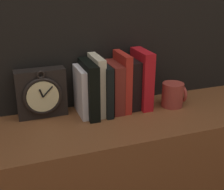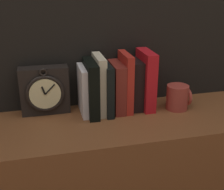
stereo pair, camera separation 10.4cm
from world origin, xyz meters
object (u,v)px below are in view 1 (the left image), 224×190
at_px(book_slot2_cream, 97,85).
at_px(book_slot7_red, 142,79).
at_px(book_slot3_black, 105,88).
at_px(book_slot0_white, 80,92).
at_px(book_slot5_red, 122,82).
at_px(book_slot6_black, 131,83).
at_px(book_slot4_maroon, 114,87).
at_px(book_slot1_black, 89,89).
at_px(clock, 42,93).
at_px(mug, 173,95).

xyz_separation_m(book_slot2_cream, book_slot7_red, (0.18, -0.00, 0.00)).
bearing_deg(book_slot3_black, book_slot2_cream, 167.30).
distance_m(book_slot0_white, book_slot5_red, 0.16).
distance_m(book_slot3_black, book_slot6_black, 0.11).
relative_size(book_slot4_maroon, book_slot6_black, 0.97).
xyz_separation_m(book_slot1_black, book_slot6_black, (0.17, 0.02, -0.01)).
distance_m(book_slot2_cream, book_slot5_red, 0.10).
xyz_separation_m(clock, book_slot2_cream, (0.19, -0.03, 0.02)).
distance_m(book_slot4_maroon, mug, 0.23).
bearing_deg(book_slot5_red, book_slot4_maroon, -178.69).
distance_m(clock, book_slot7_red, 0.37).
bearing_deg(book_slot4_maroon, book_slot3_black, -170.42).
height_order(book_slot0_white, mug, book_slot0_white).
relative_size(clock, book_slot7_red, 0.82).
distance_m(book_slot4_maroon, book_slot6_black, 0.07).
bearing_deg(book_slot2_cream, book_slot0_white, 178.12).
height_order(clock, book_slot4_maroon, same).
bearing_deg(book_slot4_maroon, mug, -11.18).
xyz_separation_m(clock, book_slot0_white, (0.13, -0.03, 0.00)).
bearing_deg(book_slot2_cream, book_slot7_red, -0.16).
height_order(book_slot2_cream, book_slot4_maroon, book_slot2_cream).
height_order(book_slot2_cream, book_slot5_red, book_slot5_red).
distance_m(book_slot2_cream, book_slot7_red, 0.18).
bearing_deg(book_slot7_red, mug, -21.12).
bearing_deg(book_slot0_white, book_slot3_black, -5.30).
bearing_deg(clock, mug, -9.26).
height_order(book_slot1_black, book_slot7_red, book_slot7_red).
distance_m(book_slot2_cream, mug, 0.30).
height_order(book_slot3_black, book_slot4_maroon, book_slot3_black).
bearing_deg(book_slot1_black, book_slot5_red, 4.53).
xyz_separation_m(book_slot0_white, book_slot3_black, (0.09, -0.01, 0.01)).
xyz_separation_m(book_slot0_white, mug, (0.35, -0.05, -0.04)).
height_order(book_slot1_black, book_slot5_red, book_slot5_red).
distance_m(book_slot3_black, book_slot5_red, 0.07).
height_order(book_slot4_maroon, book_slot5_red, book_slot5_red).
relative_size(book_slot1_black, book_slot6_black, 1.06).
relative_size(clock, book_slot4_maroon, 1.00).
distance_m(clock, book_slot4_maroon, 0.26).
bearing_deg(book_slot3_black, book_slot6_black, 7.79).
bearing_deg(book_slot1_black, book_slot7_red, 2.52).
relative_size(clock, book_slot1_black, 0.91).
relative_size(book_slot0_white, book_slot1_black, 0.89).
height_order(book_slot2_cream, mug, book_slot2_cream).
bearing_deg(book_slot1_black, book_slot4_maroon, 5.65).
bearing_deg(book_slot4_maroon, book_slot6_black, 6.87).
bearing_deg(book_slot6_black, book_slot2_cream, -176.40).
bearing_deg(book_slot7_red, book_slot1_black, -177.48).
relative_size(book_slot6_black, book_slot7_red, 0.85).
height_order(book_slot2_cream, book_slot3_black, book_slot2_cream).
distance_m(book_slot4_maroon, book_slot5_red, 0.04).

